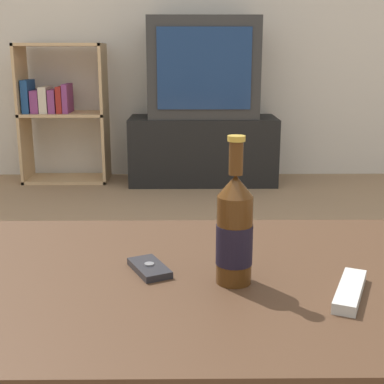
{
  "coord_description": "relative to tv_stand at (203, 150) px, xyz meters",
  "views": [
    {
      "loc": [
        0.04,
        -0.98,
        0.9
      ],
      "look_at": [
        0.06,
        0.26,
        0.57
      ],
      "focal_mm": 50.0,
      "sensor_mm": 36.0,
      "label": 1
    }
  ],
  "objects": [
    {
      "name": "bookshelf",
      "position": [
        -1.02,
        0.07,
        0.28
      ],
      "size": [
        0.59,
        0.3,
        0.96
      ],
      "color": "tan",
      "rests_on": "ground_plane"
    },
    {
      "name": "remote_control",
      "position": [
        0.18,
        -2.85,
        0.25
      ],
      "size": [
        0.1,
        0.17,
        0.02
      ],
      "rotation": [
        0.0,
        0.0,
        -0.41
      ],
      "color": "beige",
      "rests_on": "coffee_table"
    },
    {
      "name": "tv_stand",
      "position": [
        0.0,
        0.0,
        0.0
      ],
      "size": [
        1.02,
        0.41,
        0.46
      ],
      "color": "black",
      "rests_on": "ground_plane"
    },
    {
      "name": "coffee_table",
      "position": [
        -0.16,
        -2.74,
        0.18
      ],
      "size": [
        1.29,
        0.7,
        0.47
      ],
      "color": "#422B1C",
      "rests_on": "ground_plane"
    },
    {
      "name": "television",
      "position": [
        0.0,
        -0.0,
        0.57
      ],
      "size": [
        0.74,
        0.38,
        0.67
      ],
      "color": "#2D2D2D",
      "rests_on": "tv_stand"
    },
    {
      "name": "cell_phone",
      "position": [
        -0.19,
        -2.73,
        0.25
      ],
      "size": [
        0.1,
        0.12,
        0.02
      ],
      "rotation": [
        0.0,
        0.0,
        0.44
      ],
      "color": "#232328",
      "rests_on": "coffee_table"
    },
    {
      "name": "beer_bottle",
      "position": [
        -0.03,
        -2.78,
        0.34
      ],
      "size": [
        0.07,
        0.07,
        0.28
      ],
      "color": "#47280F",
      "rests_on": "coffee_table"
    }
  ]
}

